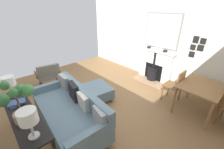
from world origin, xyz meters
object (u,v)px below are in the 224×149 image
table_lamp_far_end (28,118)px  dining_chair_near_fireplace (176,84)px  potted_plant (17,102)px  sofa (71,110)px  dining_table (201,89)px  table_lamp_near_end (8,82)px  book_stack (17,103)px  fireplace (155,67)px  mantel_bowl_near (149,47)px  mantel_bowl_far (165,51)px  console_table (23,117)px  armchair_accent (48,74)px  ottoman (97,91)px

table_lamp_far_end → dining_chair_near_fireplace: size_ratio=0.48×
potted_plant → sofa: bearing=-165.0°
potted_plant → dining_table: size_ratio=0.62×
dining_table → table_lamp_near_end: bearing=-36.1°
sofa → book_stack: (0.80, -0.29, 0.44)m
table_lamp_near_end → dining_chair_near_fireplace: 3.62m
table_lamp_far_end → book_stack: (0.00, -0.92, -0.29)m
fireplace → dining_table: size_ratio=1.22×
mantel_bowl_near → dining_chair_near_fireplace: bearing=61.7°
mantel_bowl_far → book_stack: size_ratio=0.48×
console_table → armchair_accent: bearing=-120.3°
book_stack → dining_chair_near_fireplace: bearing=155.8°
mantel_bowl_near → fireplace: bearing=87.2°
table_lamp_near_end → table_lamp_far_end: (0.00, 1.25, 0.01)m
table_lamp_near_end → dining_table: size_ratio=0.41×
mantel_bowl_near → armchair_accent: mantel_bowl_near is taller
ottoman → armchair_accent: 1.63m
armchair_accent → ottoman: bearing=116.1°
sofa → dining_chair_near_fireplace: bearing=154.4°
armchair_accent → dining_table: size_ratio=0.81×
dining_table → dining_chair_near_fireplace: 0.55m
mantel_bowl_near → book_stack: 3.89m
potted_plant → table_lamp_near_end: bearing=-91.6°
dining_table → mantel_bowl_near: bearing=-111.1°
mantel_bowl_far → console_table: size_ratio=0.08×
mantel_bowl_near → ottoman: 2.28m
mantel_bowl_far → fireplace: bearing=-86.4°
book_stack → dining_table: (-3.14, 1.95, -0.16)m
fireplace → mantel_bowl_near: (-0.02, -0.32, 0.61)m
mantel_bowl_near → book_stack: mantel_bowl_near is taller
ottoman → console_table: console_table is taller
fireplace → console_table: 3.86m
table_lamp_near_end → table_lamp_far_end: bearing=90.0°
mantel_bowl_near → console_table: bearing=3.8°
mantel_bowl_far → table_lamp_far_end: size_ratio=0.33×
mantel_bowl_far → table_lamp_near_end: bearing=-13.7°
potted_plant → dining_chair_near_fireplace: bearing=164.1°
mantel_bowl_far → potted_plant: 3.90m
mantel_bowl_far → armchair_accent: (2.83, -2.11, -0.59)m
sofa → dining_chair_near_fireplace: dining_chair_near_fireplace is taller
ottoman → table_lamp_far_end: table_lamp_far_end is taller
armchair_accent → table_lamp_far_end: bearing=66.6°
mantel_bowl_near → dining_table: 2.10m
ottoman → dining_table: size_ratio=0.85×
armchair_accent → table_lamp_far_end: table_lamp_far_end is taller
console_table → potted_plant: potted_plant is taller
ottoman → potted_plant: potted_plant is taller
mantel_bowl_near → mantel_bowl_far: 0.58m
console_table → dining_chair_near_fireplace: size_ratio=1.88×
console_table → table_lamp_near_end: 0.74m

